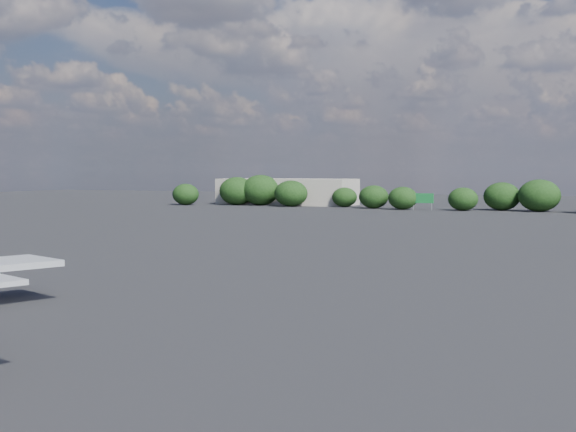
% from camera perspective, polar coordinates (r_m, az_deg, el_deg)
% --- Properties ---
extents(ground, '(500.00, 500.00, 0.00)m').
position_cam_1_polar(ground, '(101.85, 2.84, -2.84)').
color(ground, black).
rests_on(ground, ground).
extents(terminal_building, '(42.00, 16.00, 8.00)m').
position_cam_1_polar(terminal_building, '(248.27, -0.06, 1.74)').
color(terminal_building, gray).
rests_on(terminal_building, ground).
extents(highway_sign, '(6.00, 0.30, 4.50)m').
position_cam_1_polar(highway_sign, '(217.50, 9.55, 1.24)').
color(highway_sign, '#136028').
rests_on(highway_sign, ground).
extents(billboard_yellow, '(5.00, 0.30, 5.50)m').
position_cam_1_polar(billboard_yellow, '(217.87, 17.61, 1.33)').
color(billboard_yellow, yellow).
rests_on(billboard_yellow, ground).
extents(horizon_treeline, '(207.84, 17.21, 9.28)m').
position_cam_1_polar(horizon_treeline, '(215.91, 17.79, 1.35)').
color(horizon_treeline, black).
rests_on(horizon_treeline, ground).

